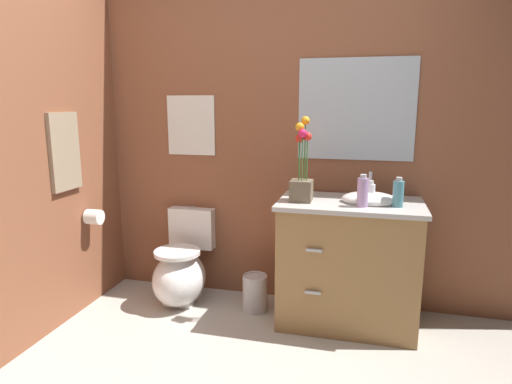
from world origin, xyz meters
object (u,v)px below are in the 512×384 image
at_px(flower_vase, 302,176).
at_px(trash_bin, 255,293).
at_px(toilet, 182,271).
at_px(hand_wash_bottle, 371,193).
at_px(wall_poster, 191,125).
at_px(hanging_towel, 65,152).
at_px(lotion_bottle, 398,193).
at_px(wall_mirror, 356,110).
at_px(toilet_paper_roll, 94,217).
at_px(vanity_cabinet, 348,262).
at_px(soap_bottle, 363,192).

xyz_separation_m(flower_vase, trash_bin, (-0.34, 0.08, -0.89)).
relative_size(toilet, hand_wash_bottle, 4.75).
distance_m(wall_poster, hanging_towel, 0.93).
bearing_deg(toilet, lotion_bottle, -3.74).
xyz_separation_m(hand_wash_bottle, wall_mirror, (-0.12, 0.29, 0.53)).
height_order(wall_mirror, toilet_paper_roll, wall_mirror).
distance_m(toilet, vanity_cabinet, 1.25).
distance_m(soap_bottle, wall_poster, 1.42).
bearing_deg(flower_vase, vanity_cabinet, 11.31).
bearing_deg(toilet_paper_roll, wall_mirror, 14.31).
relative_size(lotion_bottle, trash_bin, 0.69).
relative_size(flower_vase, toilet_paper_roll, 5.03).
height_order(wall_poster, wall_mirror, wall_mirror).
relative_size(trash_bin, wall_mirror, 0.34).
height_order(vanity_cabinet, flower_vase, flower_vase).
height_order(soap_bottle, hanging_towel, hanging_towel).
bearing_deg(soap_bottle, lotion_bottle, 13.80).
distance_m(toilet, wall_mirror, 1.74).
relative_size(trash_bin, toilet_paper_roll, 2.47).
distance_m(hand_wash_bottle, trash_bin, 1.11).
relative_size(toilet, flower_vase, 1.25).
relative_size(soap_bottle, lotion_bottle, 1.09).
bearing_deg(toilet_paper_roll, soap_bottle, 1.33).
distance_m(hand_wash_bottle, wall_poster, 1.44).
bearing_deg(toilet_paper_roll, hanging_towel, -106.32).
height_order(toilet, toilet_paper_roll, toilet_paper_roll).
bearing_deg(trash_bin, hanging_towel, -162.93).
bearing_deg(trash_bin, vanity_cabinet, -1.45).
bearing_deg(hand_wash_bottle, hanging_towel, -169.79).
xyz_separation_m(soap_bottle, toilet_paper_roll, (-1.89, -0.04, -0.27)).
bearing_deg(hand_wash_bottle, toilet, 178.97).
height_order(wall_mirror, hanging_towel, wall_mirror).
bearing_deg(lotion_bottle, soap_bottle, -166.20).
bearing_deg(soap_bottle, toilet_paper_roll, -178.67).
bearing_deg(wall_poster, hanging_towel, -134.56).
bearing_deg(soap_bottle, hanging_towel, -173.22).
relative_size(soap_bottle, wall_mirror, 0.26).
xyz_separation_m(vanity_cabinet, trash_bin, (-0.66, 0.02, -0.30)).
relative_size(vanity_cabinet, trash_bin, 3.82).
xyz_separation_m(lotion_bottle, wall_mirror, (-0.29, 0.37, 0.51)).
bearing_deg(toilet, toilet_paper_roll, -161.50).
height_order(trash_bin, toilet_paper_roll, toilet_paper_roll).
bearing_deg(flower_vase, lotion_bottle, -0.87).
bearing_deg(trash_bin, wall_poster, 154.38).
xyz_separation_m(toilet, hand_wash_bottle, (1.36, -0.02, 0.68)).
xyz_separation_m(vanity_cabinet, soap_bottle, (0.07, -0.13, 0.51)).
relative_size(trash_bin, hanging_towel, 0.52).
bearing_deg(vanity_cabinet, wall_mirror, 90.53).
xyz_separation_m(wall_mirror, hanging_towel, (-1.87, -0.65, -0.27)).
bearing_deg(hanging_towel, soap_bottle, 6.78).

